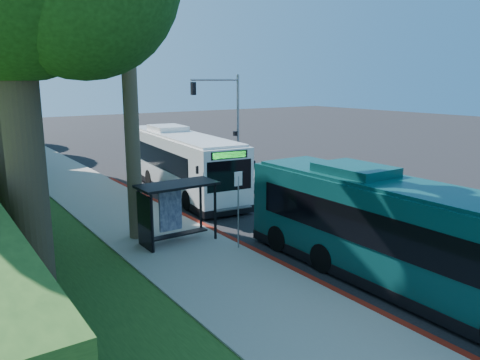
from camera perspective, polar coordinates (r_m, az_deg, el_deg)
ground at (r=25.61m, az=3.48°, el=-2.86°), size 140.00×140.00×0.00m
sidewalk at (r=22.03m, az=-11.75°, el=-5.44°), size 4.50×70.00×0.12m
red_curb at (r=19.68m, az=-0.89°, el=-7.31°), size 0.25×30.00×0.13m
bus_shelter at (r=19.05m, az=-8.48°, el=-2.62°), size 3.20×1.51×2.55m
stop_sign_pole at (r=18.09m, az=-0.21°, el=-2.38°), size 0.35×0.06×3.17m
traffic_signal_pole at (r=35.15m, az=-1.65°, el=8.56°), size 4.10×0.30×7.00m
white_bus at (r=28.24m, az=-7.31°, el=2.33°), size 4.04×12.97×3.80m
teal_bus at (r=15.95m, az=18.71°, el=-6.06°), size 2.76×12.49×3.72m
pickup at (r=29.79m, az=-0.02°, el=0.71°), size 3.37×5.52×1.43m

